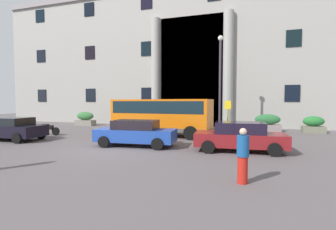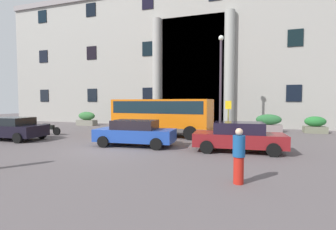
{
  "view_description": "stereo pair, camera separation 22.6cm",
  "coord_description": "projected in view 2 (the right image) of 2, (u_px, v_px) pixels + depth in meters",
  "views": [
    {
      "loc": [
        6.54,
        -11.09,
        2.44
      ],
      "look_at": [
        1.48,
        4.79,
        1.54
      ],
      "focal_mm": 26.25,
      "sensor_mm": 36.0,
      "label": 1
    },
    {
      "loc": [
        6.75,
        -11.02,
        2.44
      ],
      "look_at": [
        1.48,
        4.79,
        1.54
      ],
      "focal_mm": 26.25,
      "sensor_mm": 36.0,
      "label": 2
    }
  ],
  "objects": [
    {
      "name": "office_building_facade",
      "position": [
        190.0,
        61.0,
        28.86
      ],
      "size": [
        43.37,
        9.73,
        14.52
      ],
      "color": "#9B9790",
      "rests_on": "ground_plane"
    },
    {
      "name": "ground_plane",
      "position": [
        112.0,
        150.0,
        12.71
      ],
      "size": [
        80.0,
        64.0,
        0.12
      ],
      "primitive_type": "cube",
      "color": "#5A5254"
    },
    {
      "name": "parked_sedan_second",
      "position": [
        13.0,
        128.0,
        15.67
      ],
      "size": [
        4.09,
        2.24,
        1.45
      ],
      "rotation": [
        0.0,
        0.0,
        0.05
      ],
      "color": "black",
      "rests_on": "ground_plane"
    },
    {
      "name": "scooter_by_planter",
      "position": [
        253.0,
        137.0,
        13.67
      ],
      "size": [
        1.92,
        0.55,
        0.89
      ],
      "rotation": [
        0.0,
        0.0,
        0.11
      ],
      "color": "black",
      "rests_on": "ground_plane"
    },
    {
      "name": "lamppost_plaza_centre",
      "position": [
        221.0,
        77.0,
        18.99
      ],
      "size": [
        0.4,
        0.4,
        7.54
      ],
      "color": "#3D333E",
      "rests_on": "ground_plane"
    },
    {
      "name": "hedge_planter_west",
      "position": [
        269.0,
        123.0,
        19.87
      ],
      "size": [
        2.04,
        0.79,
        1.43
      ],
      "color": "gray",
      "rests_on": "ground_plane"
    },
    {
      "name": "white_taxi_kerbside",
      "position": [
        135.0,
        133.0,
        13.53
      ],
      "size": [
        4.46,
        2.16,
        1.43
      ],
      "rotation": [
        0.0,
        0.0,
        0.07
      ],
      "color": "#1E419C",
      "rests_on": "ground_plane"
    },
    {
      "name": "motorcycle_near_kerb",
      "position": [
        48.0,
        129.0,
        18.05
      ],
      "size": [
        2.0,
        0.55,
        0.89
      ],
      "rotation": [
        0.0,
        0.0,
        0.05
      ],
      "color": "black",
      "rests_on": "ground_plane"
    },
    {
      "name": "pedestrian_woman_with_bag",
      "position": [
        239.0,
        156.0,
        7.27
      ],
      "size": [
        0.36,
        0.36,
        1.66
      ],
      "rotation": [
        0.0,
        0.0,
        1.75
      ],
      "color": "#B31E15",
      "rests_on": "ground_plane"
    },
    {
      "name": "hedge_planter_far_west",
      "position": [
        200.0,
        120.0,
        21.58
      ],
      "size": [
        2.2,
        0.84,
        1.66
      ],
      "color": "gray",
      "rests_on": "ground_plane"
    },
    {
      "name": "parked_coupe_end",
      "position": [
        238.0,
        137.0,
        12.01
      ],
      "size": [
        4.44,
        2.22,
        1.44
      ],
      "rotation": [
        0.0,
        0.0,
        0.08
      ],
      "color": "maroon",
      "rests_on": "ground_plane"
    },
    {
      "name": "orange_minibus",
      "position": [
        162.0,
        114.0,
        17.58
      ],
      "size": [
        7.06,
        2.99,
        2.61
      ],
      "rotation": [
        0.0,
        0.0,
        -0.04
      ],
      "color": "orange",
      "rests_on": "ground_plane"
    },
    {
      "name": "hedge_planter_far_east",
      "position": [
        315.0,
        125.0,
        19.12
      ],
      "size": [
        1.59,
        0.99,
        1.31
      ],
      "color": "#6A6B56",
      "rests_on": "ground_plane"
    },
    {
      "name": "hedge_planter_east",
      "position": [
        160.0,
        119.0,
        23.37
      ],
      "size": [
        2.09,
        0.93,
        1.57
      ],
      "color": "gray",
      "rests_on": "ground_plane"
    },
    {
      "name": "bus_stop_sign",
      "position": [
        228.0,
        114.0,
        17.88
      ],
      "size": [
        0.44,
        0.08,
        2.51
      ],
      "color": "#989620",
      "rests_on": "ground_plane"
    },
    {
      "name": "hedge_planter_entrance_right",
      "position": [
        87.0,
        119.0,
        25.3
      ],
      "size": [
        2.0,
        0.88,
        1.41
      ],
      "color": "slate",
      "rests_on": "ground_plane"
    }
  ]
}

